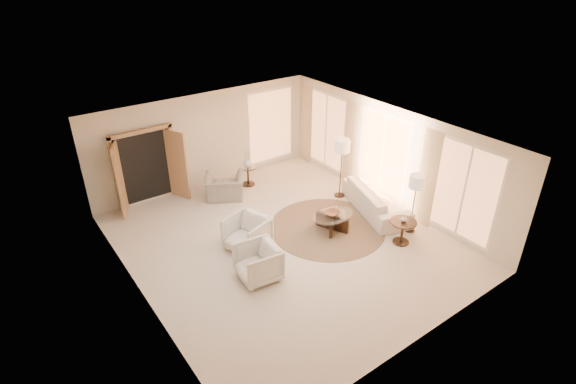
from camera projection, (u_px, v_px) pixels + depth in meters
room at (284, 192)px, 10.39m from camera, size 7.04×8.04×2.83m
windows_right at (385, 157)px, 12.26m from camera, size 0.10×6.40×2.40m
window_back_corner at (271, 126)px, 14.41m from camera, size 1.70×0.10×2.40m
curtains_right at (360, 149)px, 12.90m from camera, size 0.06×5.20×2.60m
french_doors at (147, 168)px, 12.28m from camera, size 1.95×0.66×2.16m
area_rug at (327, 227)px, 11.63m from camera, size 3.25×3.25×0.01m
sofa at (376, 199)px, 12.21m from camera, size 1.66×2.59×0.71m
armchair_left at (247, 232)px, 10.61m from camera, size 1.07×1.11×0.92m
armchair_right at (258, 261)px, 9.66m from camera, size 0.90×0.95×0.88m
accent_chair at (224, 183)px, 12.81m from camera, size 1.27×1.13×0.93m
coffee_table at (332, 220)px, 11.42m from camera, size 1.37×1.37×0.43m
end_table at (403, 228)px, 10.84m from camera, size 0.64×0.64×0.61m
side_table at (248, 174)px, 13.58m from camera, size 0.52×0.52×0.61m
floor_lamp_near at (342, 148)px, 12.42m from camera, size 0.43×0.43×1.76m
floor_lamp_far at (417, 184)px, 10.87m from camera, size 0.38×0.38×1.57m
bowl at (333, 213)px, 11.33m from camera, size 0.40×0.40×0.09m
end_vase at (404, 219)px, 10.72m from camera, size 0.18×0.18×0.16m
side_vase at (247, 163)px, 13.40m from camera, size 0.27×0.27×0.28m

